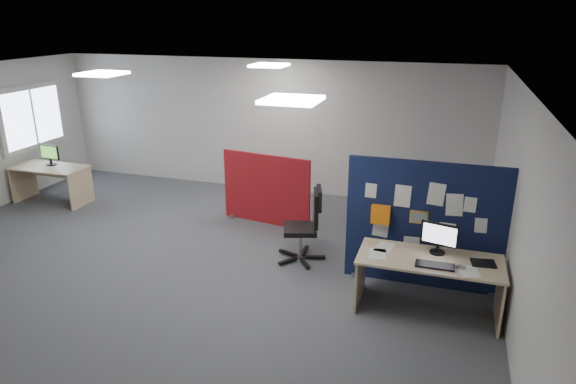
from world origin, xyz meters
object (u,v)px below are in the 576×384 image
(main_desk, at_px, (429,270))
(red_divider, at_px, (266,190))
(monitor_main, at_px, (439,237))
(second_desk, at_px, (52,175))
(navy_divider, at_px, (425,226))
(office_chair, at_px, (308,220))
(monitor_second, at_px, (50,154))

(main_desk, xyz_separation_m, red_divider, (-2.88, 2.05, 0.06))
(monitor_main, bearing_deg, second_desk, -178.79)
(main_desk, height_order, red_divider, red_divider)
(navy_divider, distance_m, second_desk, 7.25)
(main_desk, height_order, office_chair, office_chair)
(red_divider, relative_size, monitor_second, 3.77)
(main_desk, bearing_deg, red_divider, 144.54)
(red_divider, relative_size, office_chair, 1.48)
(monitor_main, distance_m, monitor_second, 7.58)
(monitor_main, bearing_deg, navy_divider, 125.42)
(red_divider, bearing_deg, monitor_main, -23.98)
(office_chair, bearing_deg, second_desk, 153.08)
(monitor_second, bearing_deg, navy_divider, -5.30)
(main_desk, distance_m, second_desk, 7.48)
(navy_divider, height_order, office_chair, navy_divider)
(navy_divider, bearing_deg, red_divider, 152.75)
(main_desk, distance_m, monitor_main, 0.42)
(main_desk, xyz_separation_m, monitor_main, (0.07, 0.14, 0.39))
(monitor_main, xyz_separation_m, second_desk, (-7.33, 1.68, -0.41))
(main_desk, height_order, second_desk, same)
(navy_divider, distance_m, red_divider, 3.12)
(office_chair, bearing_deg, red_divider, 115.67)
(navy_divider, relative_size, second_desk, 1.49)
(main_desk, relative_size, monitor_second, 3.92)
(red_divider, distance_m, monitor_second, 4.44)
(main_desk, distance_m, red_divider, 3.54)
(monitor_main, bearing_deg, monitor_second, -179.27)
(navy_divider, relative_size, monitor_second, 4.82)
(monitor_main, xyz_separation_m, red_divider, (-2.96, 1.91, -0.33))
(navy_divider, height_order, second_desk, navy_divider)
(red_divider, bearing_deg, main_desk, -26.55)
(main_desk, distance_m, monitor_second, 7.55)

